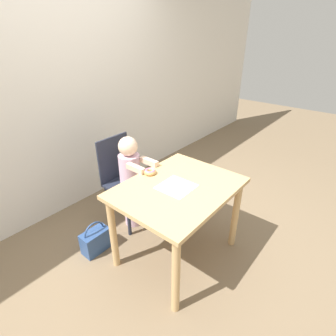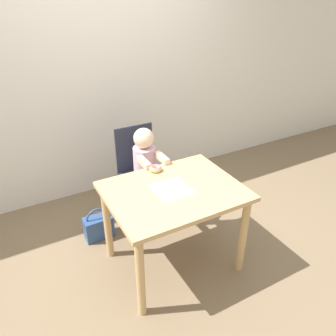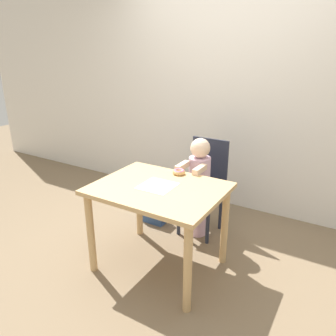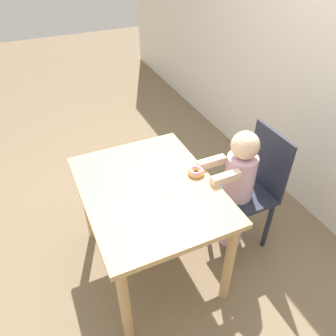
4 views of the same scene
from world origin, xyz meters
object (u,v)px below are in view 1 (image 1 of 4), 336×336
at_px(donut, 150,172).
at_px(child_figure, 131,181).
at_px(handbag, 96,240).
at_px(chair, 123,181).

bearing_deg(donut, child_figure, 81.79).
bearing_deg(child_figure, handbag, -177.75).
bearing_deg(chair, donut, -96.00).
distance_m(chair, child_figure, 0.12).
bearing_deg(donut, handbag, 147.46).
relative_size(child_figure, donut, 9.14).
relative_size(chair, child_figure, 0.94).
bearing_deg(handbag, child_figure, 2.25).
xyz_separation_m(chair, donut, (-0.04, -0.42, 0.27)).
distance_m(chair, handbag, 0.63).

